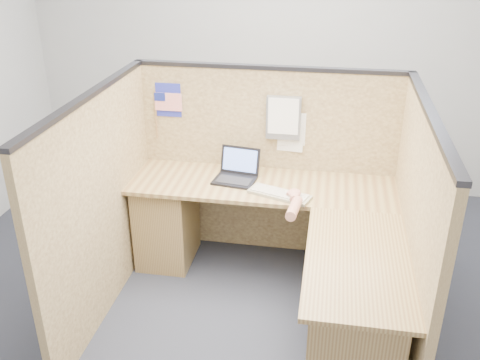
% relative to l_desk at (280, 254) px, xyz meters
% --- Properties ---
extents(floor, '(5.00, 5.00, 0.00)m').
position_rel_l_desk_xyz_m(floor, '(-0.18, -0.29, -0.39)').
color(floor, '#1E232B').
rests_on(floor, ground).
extents(wall_back, '(5.00, 0.00, 5.00)m').
position_rel_l_desk_xyz_m(wall_back, '(-0.18, 1.96, 1.01)').
color(wall_back, '#B0B3B5').
rests_on(wall_back, floor).
extents(cubicle_partitions, '(2.06, 1.83, 1.53)m').
position_rel_l_desk_xyz_m(cubicle_partitions, '(-0.18, 0.14, 0.38)').
color(cubicle_partitions, brown).
rests_on(cubicle_partitions, floor).
extents(l_desk, '(1.95, 1.75, 0.73)m').
position_rel_l_desk_xyz_m(l_desk, '(0.00, 0.00, 0.00)').
color(l_desk, brown).
rests_on(l_desk, floor).
extents(laptop, '(0.33, 0.33, 0.22)m').
position_rel_l_desk_xyz_m(laptop, '(-0.39, 0.45, 0.39)').
color(laptop, black).
rests_on(laptop, l_desk).
extents(keyboard, '(0.47, 0.29, 0.03)m').
position_rel_l_desk_xyz_m(keyboard, '(-0.04, 0.22, 0.35)').
color(keyboard, gray).
rests_on(keyboard, l_desk).
extents(mouse, '(0.12, 0.08, 0.04)m').
position_rel_l_desk_xyz_m(mouse, '(0.07, 0.19, 0.36)').
color(mouse, '#BCBCC1').
rests_on(mouse, l_desk).
extents(hand_forearm, '(0.11, 0.38, 0.08)m').
position_rel_l_desk_xyz_m(hand_forearm, '(0.08, 0.05, 0.37)').
color(hand_forearm, tan).
rests_on(hand_forearm, l_desk).
extents(blue_poster, '(0.20, 0.00, 0.26)m').
position_rel_l_desk_xyz_m(blue_poster, '(-0.96, 0.68, 0.85)').
color(blue_poster, '#22299D').
rests_on(blue_poster, cubicle_partitions).
extents(american_flag, '(0.22, 0.01, 0.38)m').
position_rel_l_desk_xyz_m(american_flag, '(-0.98, 0.67, 0.82)').
color(american_flag, olive).
rests_on(american_flag, cubicle_partitions).
extents(file_holder, '(0.26, 0.05, 0.33)m').
position_rel_l_desk_xyz_m(file_holder, '(-0.07, 0.66, 0.76)').
color(file_holder, slate).
rests_on(file_holder, cubicle_partitions).
extents(paper_left, '(0.20, 0.02, 0.26)m').
position_rel_l_desk_xyz_m(paper_left, '(-0.00, 0.68, 0.67)').
color(paper_left, white).
rests_on(paper_left, cubicle_partitions).
extents(paper_right, '(0.22, 0.02, 0.28)m').
position_rel_l_desk_xyz_m(paper_right, '(-0.03, 0.68, 0.63)').
color(paper_right, white).
rests_on(paper_right, cubicle_partitions).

